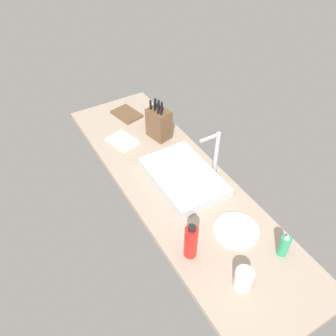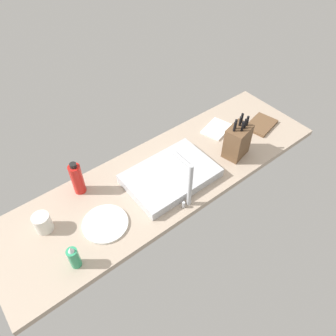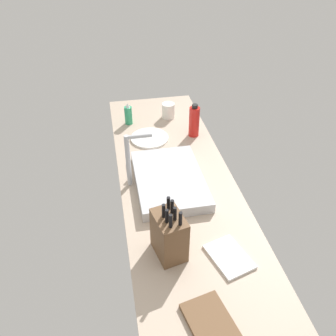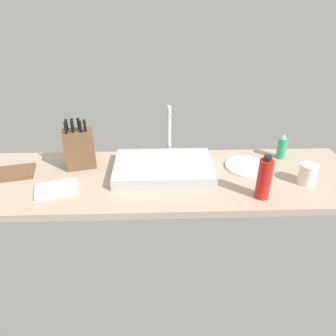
{
  "view_description": "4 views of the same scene",
  "coord_description": "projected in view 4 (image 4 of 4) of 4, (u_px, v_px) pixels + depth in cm",
  "views": [
    {
      "loc": [
        119.56,
        -76.0,
        146.81
      ],
      "look_at": [
        -5.29,
        -2.56,
        12.01
      ],
      "focal_mm": 37.19,
      "sensor_mm": 36.0,
      "label": 1
    },
    {
      "loc": [
        75.81,
        98.22,
        139.92
      ],
      "look_at": [
        0.27,
        2.54,
        10.84
      ],
      "focal_mm": 34.41,
      "sensor_mm": 36.0,
      "label": 2
    },
    {
      "loc": [
        -136.34,
        31.05,
        118.52
      ],
      "look_at": [
        4.6,
        4.27,
        10.24
      ],
      "focal_mm": 37.56,
      "sensor_mm": 36.0,
      "label": 3
    },
    {
      "loc": [
        -2.55,
        -136.08,
        85.14
      ],
      "look_at": [
        2.04,
        -4.83,
        11.2
      ],
      "focal_mm": 33.67,
      "sensor_mm": 36.0,
      "label": 4
    }
  ],
  "objects": [
    {
      "name": "countertop_slab",
      "position": [
        164.0,
        180.0,
        1.59
      ],
      "size": [
        198.86,
        58.95,
        3.5
      ],
      "primitive_type": "cube",
      "color": "tan",
      "rests_on": "ground"
    },
    {
      "name": "coffee_mug",
      "position": [
        308.0,
        174.0,
        1.51
      ],
      "size": [
        8.46,
        8.46,
        9.99
      ],
      "primitive_type": "cylinder",
      "color": "silver",
      "rests_on": "countertop_slab"
    },
    {
      "name": "dinner_plate",
      "position": [
        247.0,
        166.0,
        1.67
      ],
      "size": [
        23.11,
        23.11,
        1.2
      ],
      "primitive_type": "cylinder",
      "color": "white",
      "rests_on": "countertop_slab"
    },
    {
      "name": "water_bottle",
      "position": [
        264.0,
        179.0,
        1.38
      ],
      "size": [
        6.41,
        6.41,
        20.87
      ],
      "color": "red",
      "rests_on": "countertop_slab"
    },
    {
      "name": "knife_block",
      "position": [
        80.0,
        148.0,
        1.63
      ],
      "size": [
        16.96,
        13.68,
        26.19
      ],
      "rotation": [
        0.0,
        0.0,
        0.22
      ],
      "color": "brown",
      "rests_on": "countertop_slab"
    },
    {
      "name": "faucet",
      "position": [
        169.0,
        128.0,
        1.7
      ],
      "size": [
        5.5,
        13.23,
        29.06
      ],
      "color": "#B7BABF",
      "rests_on": "countertop_slab"
    },
    {
      "name": "sink_basin",
      "position": [
        163.0,
        168.0,
        1.61
      ],
      "size": [
        49.91,
        33.67,
        5.39
      ],
      "primitive_type": "cube",
      "color": "#B7BABF",
      "rests_on": "countertop_slab"
    },
    {
      "name": "cutting_board",
      "position": [
        13.0,
        173.0,
        1.6
      ],
      "size": [
        23.31,
        18.61,
        1.8
      ],
      "primitive_type": "cube",
      "rotation": [
        0.0,
        0.0,
        0.21
      ],
      "color": "brown",
      "rests_on": "countertop_slab"
    },
    {
      "name": "soap_bottle",
      "position": [
        282.0,
        147.0,
        1.74
      ],
      "size": [
        4.94,
        4.94,
        14.51
      ],
      "color": "#2D9966",
      "rests_on": "countertop_slab"
    },
    {
      "name": "dish_towel",
      "position": [
        56.0,
        189.0,
        1.48
      ],
      "size": [
        22.21,
        18.53,
        1.2
      ],
      "primitive_type": "cube",
      "rotation": [
        0.0,
        0.0,
        0.28
      ],
      "color": "white",
      "rests_on": "countertop_slab"
    }
  ]
}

